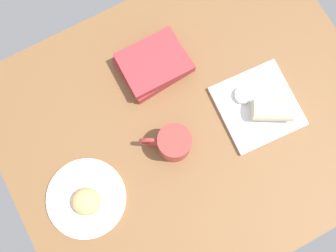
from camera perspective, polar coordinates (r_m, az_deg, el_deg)
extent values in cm
cube|color=brown|center=(122.55, 3.04, -0.06)|extent=(110.00, 90.00, 4.00)
cylinder|color=silver|center=(119.30, -11.35, -9.88)|extent=(22.66, 22.66, 1.40)
ellipsoid|color=#DBB06C|center=(116.18, -11.34, -10.32)|extent=(10.77, 10.58, 4.62)
cube|color=white|center=(123.81, 12.40, 2.69)|extent=(23.58, 23.58, 1.60)
cylinder|color=silver|center=(121.97, 10.58, 4.13)|extent=(5.31, 5.31, 2.01)
cylinder|color=#CE4D28|center=(121.31, 10.64, 4.23)|extent=(4.36, 4.36, 0.40)
cylinder|color=beige|center=(120.41, 14.41, 2.16)|extent=(13.14, 11.15, 6.18)
cube|color=#A53338|center=(123.96, -1.99, 8.54)|extent=(21.01, 16.95, 3.53)
cube|color=#A53338|center=(120.80, -2.04, 8.84)|extent=(18.93, 14.96, 2.83)
cylinder|color=#B23833|center=(114.27, 0.89, -2.42)|extent=(9.55, 9.55, 10.09)
cylinder|color=olive|center=(109.90, 0.93, -2.02)|extent=(7.83, 7.83, 0.40)
torus|color=#B23833|center=(114.41, -2.33, -2.25)|extent=(6.83, 4.77, 7.25)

